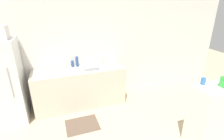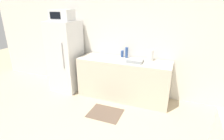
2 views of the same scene
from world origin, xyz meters
The scene contains 10 objects.
wall_back centered at (0.00, 3.14, 1.30)m, with size 8.00×0.06×2.60m, color white.
refrigerator centered at (-1.57, 2.73, 0.84)m, with size 0.66×0.70×1.69m.
counter centered at (-0.10, 2.78, 0.45)m, with size 2.03×0.62×0.91m, color beige.
sink_basin centered at (0.16, 2.73, 0.94)m, with size 0.32×0.26×0.06m, color #9EA3A8.
bottle_tall centered at (-0.10, 2.98, 1.03)m, with size 0.06×0.06×0.23m, color #2D4C8C.
bottle_short centered at (-0.21, 2.98, 0.98)m, with size 0.07×0.07×0.15m, color #2D4C8C.
shelf_cabinet centered at (1.82, 0.85, 0.55)m, with size 0.84×0.42×1.10m, color white.
jar centered at (1.57, 1.00, 1.16)m, with size 0.07×0.07×0.11m, color #336BB2.
paper_towel_roll centered at (0.44, 2.95, 1.03)m, with size 0.11×0.11×0.24m, color white.
kitchen_rug centered at (-0.23, 2.03, 0.00)m, with size 0.65×0.52×0.01m, color brown.
Camera 1 is at (-0.62, -0.85, 2.36)m, focal length 28.00 mm.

